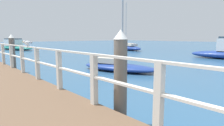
# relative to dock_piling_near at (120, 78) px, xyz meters

# --- Properties ---
(pier_railing) EXTENTS (0.12, 22.55, 1.09)m
(pier_railing) POSITION_rel_dock_piling_near_xyz_m (-0.38, 8.42, 0.10)
(pier_railing) COLOR beige
(pier_railing) RESTS_ON pier_deck
(dock_piling_near) EXTENTS (0.29, 0.29, 2.04)m
(dock_piling_near) POSITION_rel_dock_piling_near_xyz_m (0.00, 0.00, 0.00)
(dock_piling_near) COLOR #6B6056
(dock_piling_near) RESTS_ON ground_plane
(dock_piling_far) EXTENTS (0.29, 0.29, 2.04)m
(dock_piling_far) POSITION_rel_dock_piling_near_xyz_m (0.00, 8.14, 0.00)
(dock_piling_far) COLOR #6B6056
(dock_piling_far) RESTS_ON ground_plane
(seagull_foreground) EXTENTS (0.43, 0.29, 0.21)m
(seagull_foreground) POSITION_rel_dock_piling_near_xyz_m (-0.39, 4.44, 0.65)
(seagull_foreground) COLOR white
(seagull_foreground) RESTS_ON pier_railing
(boat_0) EXTENTS (3.59, 6.87, 6.78)m
(boat_0) POSITION_rel_dock_piling_near_xyz_m (17.24, 16.00, -0.64)
(boat_0) COLOR navy
(boat_0) RESTS_ON ground_plane
(boat_2) EXTENTS (3.92, 7.45, 1.68)m
(boat_2) POSITION_rel_dock_piling_near_xyz_m (5.23, 27.52, -0.47)
(boat_2) COLOR #197266
(boat_2) RESTS_ON ground_plane
(boat_5) EXTENTS (2.82, 4.65, 4.71)m
(boat_5) POSITION_rel_dock_piling_near_xyz_m (4.43, 4.69, -0.74)
(boat_5) COLOR navy
(boat_5) RESTS_ON ground_plane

